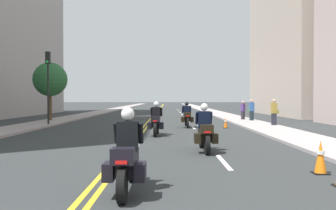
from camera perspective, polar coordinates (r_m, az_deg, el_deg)
name	(u,v)px	position (r m, az deg, el deg)	size (l,w,h in m)	color
ground_plane	(158,111)	(50.03, -1.66, -1.03)	(264.00, 264.00, 0.00)	#2D3031
sidewalk_left	(106,111)	(50.78, -9.96, -0.95)	(2.51, 144.00, 0.12)	gray
sidewalk_right	(209,111)	(50.35, 6.71, -0.95)	(2.51, 144.00, 0.12)	#A19797
centreline_yellow_inner	(157,111)	(50.04, -1.79, -1.02)	(0.12, 132.00, 0.01)	yellow
centreline_yellow_outer	(159,111)	(50.03, -1.52, -1.02)	(0.12, 132.00, 0.01)	yellow
lane_dashes_white	(186,119)	(31.07, 2.93, -2.28)	(0.14, 56.40, 0.01)	silver
building_right_1	(308,29)	(42.77, 21.66, 11.43)	(8.42, 18.76, 19.14)	#BBAA9C
motorcycle_0	(127,159)	(6.84, -6.62, -8.70)	(0.76, 2.25, 1.64)	black
motorcycle_1	(205,132)	(12.03, 5.95, -4.45)	(0.77, 2.29, 1.65)	black
motorcycle_2	(156,122)	(17.18, -1.92, -2.77)	(0.78, 2.18, 1.67)	black
motorcycle_3	(187,117)	(22.15, 3.08, -1.90)	(0.77, 2.25, 1.62)	black
traffic_cone_0	(321,157)	(9.28, 23.47, -7.74)	(0.35, 0.35, 0.81)	black
traffic_cone_1	(226,123)	(21.86, 9.32, -2.83)	(0.30, 0.30, 0.67)	black
traffic_light_near	(48,75)	(24.64, -18.83, 4.61)	(0.28, 0.38, 4.91)	black
pedestrian_0	(243,111)	(29.18, 12.05, -0.89)	(0.41, 0.41, 1.62)	#29252C
pedestrian_1	(274,112)	(23.44, 16.80, -1.17)	(0.49, 0.25, 1.78)	#262632
pedestrian_2	(252,110)	(27.93, 13.39, -0.85)	(0.51, 0.31, 1.74)	#202C32
street_tree_0	(50,80)	(29.30, -18.53, 3.93)	(2.66, 2.66, 4.66)	#4E3B22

